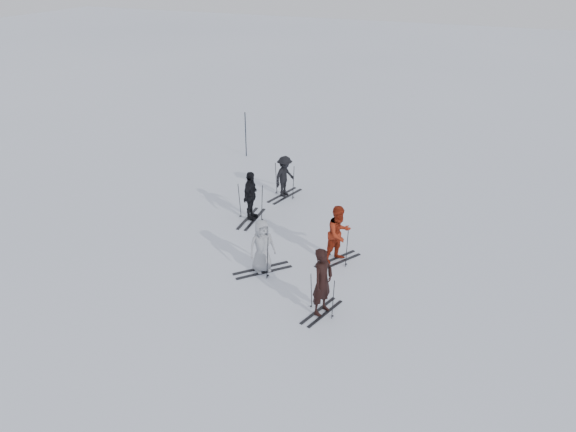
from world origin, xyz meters
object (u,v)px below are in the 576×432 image
object	(u,v)px
skier_red	(339,235)
skier_grey	(262,247)
skier_uphill_far	(285,177)
skier_near_dark	(322,282)
skier_uphill_left	(251,197)
piste_marker	(246,134)

from	to	relation	value
skier_red	skier_grey	size ratio (longest dim) A/B	1.11
skier_uphill_far	skier_near_dark	bearing A→B (deg)	-136.06
skier_near_dark	skier_uphill_left	size ratio (longest dim) A/B	1.07
piste_marker	skier_grey	bearing A→B (deg)	-60.15
skier_grey	piste_marker	size ratio (longest dim) A/B	0.80
skier_uphill_far	skier_red	bearing A→B (deg)	-125.10
skier_red	skier_uphill_left	world-z (taller)	skier_red
skier_uphill_left	piste_marker	distance (m)	6.63
skier_uphill_left	skier_uphill_far	size ratio (longest dim) A/B	1.11
skier_uphill_far	piste_marker	size ratio (longest dim) A/B	0.78
skier_red	piste_marker	bearing A→B (deg)	72.38
skier_near_dark	skier_uphill_far	size ratio (longest dim) A/B	1.18
piste_marker	skier_red	bearing A→B (deg)	-46.82
skier_grey	skier_uphill_far	bearing A→B (deg)	59.12
skier_near_dark	skier_red	xyz separation A→B (m)	(-0.48, 2.72, -0.03)
piste_marker	skier_near_dark	bearing A→B (deg)	-53.78
skier_red	skier_uphill_left	size ratio (longest dim) A/B	1.03
skier_uphill_left	skier_uphill_far	bearing A→B (deg)	-11.48
skier_near_dark	skier_grey	size ratio (longest dim) A/B	1.15
skier_grey	skier_uphill_left	size ratio (longest dim) A/B	0.93
skier_red	skier_uphill_far	bearing A→B (deg)	71.02
skier_near_dark	skier_grey	xyz separation A→B (m)	(-2.33, 1.28, -0.12)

